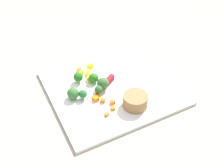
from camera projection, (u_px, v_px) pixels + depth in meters
ground_plane at (112, 89)px, 0.94m from camera, size 4.00×4.00×0.00m
cutting_board at (112, 87)px, 0.94m from camera, size 0.42×0.39×0.01m
prep_bowl at (135, 101)px, 0.85m from camera, size 0.08×0.08×0.04m
chef_knife at (116, 74)px, 0.97m from camera, size 0.26×0.18×0.02m
carrot_dice_0 at (107, 114)px, 0.82m from camera, size 0.01×0.01×0.01m
carrot_dice_1 at (113, 102)px, 0.86m from camera, size 0.01×0.01×0.01m
carrot_dice_2 at (103, 100)px, 0.87m from camera, size 0.02×0.02×0.01m
carrot_dice_3 at (113, 108)px, 0.84m from camera, size 0.01×0.01×0.01m
carrot_dice_4 at (97, 95)px, 0.89m from camera, size 0.02×0.02×0.01m
carrot_dice_5 at (96, 99)px, 0.87m from camera, size 0.02×0.02×0.01m
pepper_dice_0 at (90, 78)px, 0.95m from camera, size 0.02×0.02×0.02m
pepper_dice_1 at (88, 74)px, 0.97m from camera, size 0.02×0.02×0.01m
pepper_dice_2 at (90, 66)px, 1.01m from camera, size 0.03×0.03×0.01m
pepper_dice_3 at (82, 72)px, 0.98m from camera, size 0.02×0.02×0.01m
pepper_dice_4 at (78, 77)px, 0.96m from camera, size 0.02×0.02×0.01m
pepper_dice_5 at (89, 71)px, 0.99m from camera, size 0.02×0.02×0.01m
pepper_dice_6 at (79, 69)px, 0.99m from camera, size 0.01×0.01×0.01m
broccoli_floret_0 at (78, 77)px, 0.93m from camera, size 0.03×0.03×0.04m
broccoli_floret_1 at (99, 90)px, 0.89m from camera, size 0.03×0.03×0.04m
broccoli_floret_2 at (102, 83)px, 0.91m from camera, size 0.04×0.04×0.05m
broccoli_floret_3 at (94, 78)px, 0.94m from camera, size 0.03×0.03×0.04m
broccoli_floret_4 at (73, 93)px, 0.87m from camera, size 0.04×0.04×0.04m
broccoli_floret_5 at (83, 94)px, 0.87m from camera, size 0.03×0.03×0.03m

